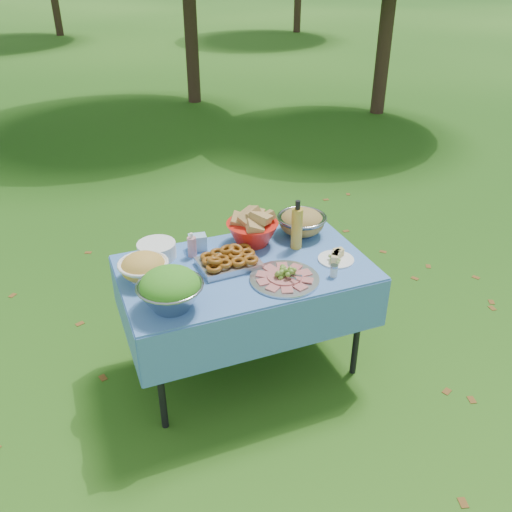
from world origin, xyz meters
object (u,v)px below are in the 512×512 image
Objects in this scene: salad_bowl at (170,289)px; bread_bowl at (252,228)px; oil_bottle at (297,225)px; pasta_bowl_steel at (302,222)px; charcuterie_platter at (285,273)px; picnic_table at (246,318)px; plate_stack at (157,250)px.

salad_bowl reaches higher than bread_bowl.
bread_bowl is 1.03× the size of oil_bottle.
bread_bowl is 1.03× the size of pasta_bowl_steel.
charcuterie_platter is (-0.34, -0.48, -0.04)m from pasta_bowl_steel.
picnic_table is 4.43× the size of bread_bowl.
picnic_table is 0.73m from pasta_bowl_steel.
oil_bottle reaches higher than charcuterie_platter.
bread_bowl is (0.15, 0.26, 0.49)m from picnic_table.
salad_bowl is 0.87× the size of charcuterie_platter.
picnic_table is at bearing -165.44° from oil_bottle.
picnic_table is at bearing -152.23° from pasta_bowl_steel.
plate_stack is 0.95m from pasta_bowl_steel.
salad_bowl is 0.95m from oil_bottle.
oil_bottle is (0.38, 0.10, 0.54)m from picnic_table.
bread_bowl is 0.29m from oil_bottle.
plate_stack is 0.71× the size of bread_bowl.
plate_stack is 0.59× the size of charcuterie_platter.
pasta_bowl_steel reaches higher than charcuterie_platter.
plate_stack is 0.87m from oil_bottle.
picnic_table is at bearing 125.45° from charcuterie_platter.
pasta_bowl_steel is (1.00, 0.51, -0.03)m from salad_bowl.
oil_bottle is at bearing 14.56° from picnic_table.
charcuterie_platter is at bearing -54.55° from picnic_table.
plate_stack is 0.73× the size of oil_bottle.
charcuterie_platter is (0.16, -0.22, 0.43)m from picnic_table.
pasta_bowl_steel reaches higher than picnic_table.
bread_bowl reaches higher than pasta_bowl_steel.
bread_bowl is 0.35m from pasta_bowl_steel.
picnic_table is 0.67m from oil_bottle.
picnic_table is 0.75m from salad_bowl.
bread_bowl reaches higher than plate_stack.
bread_bowl is (0.60, -0.05, 0.06)m from plate_stack.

